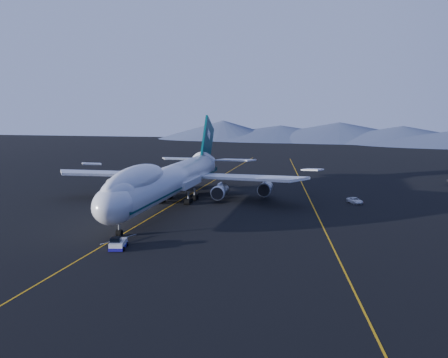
# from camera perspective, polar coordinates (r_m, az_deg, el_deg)

# --- Properties ---
(ground) EXTENTS (500.00, 500.00, 0.00)m
(ground) POSITION_cam_1_polar(r_m,az_deg,el_deg) (109.93, -6.13, -3.09)
(ground) COLOR black
(ground) RESTS_ON ground
(taxiway_line_main) EXTENTS (0.25, 220.00, 0.01)m
(taxiway_line_main) POSITION_cam_1_polar(r_m,az_deg,el_deg) (109.93, -6.13, -3.08)
(taxiway_line_main) COLOR orange
(taxiway_line_main) RESTS_ON ground
(taxiway_line_side) EXTENTS (28.08, 198.09, 0.01)m
(taxiway_line_side) POSITION_cam_1_polar(r_m,az_deg,el_deg) (114.12, 9.97, -2.74)
(taxiway_line_side) COLOR orange
(taxiway_line_side) RESTS_ON ground
(boeing_747) EXTENTS (59.62, 72.43, 19.37)m
(boeing_747) POSITION_cam_1_polar(r_m,az_deg,el_deg) (108.99, -6.17, -0.08)
(boeing_747) COLOR silver
(boeing_747) RESTS_ON ground
(pushback_tug) EXTENTS (3.18, 4.66, 1.87)m
(pushback_tug) POSITION_cam_1_polar(r_m,az_deg,el_deg) (78.42, -11.99, -7.35)
(pushback_tug) COLOR silver
(pushback_tug) RESTS_ON ground
(service_van) EXTENTS (4.00, 5.18, 1.31)m
(service_van) POSITION_cam_1_polar(r_m,az_deg,el_deg) (116.07, 14.74, -2.38)
(service_van) COLOR white
(service_van) RESTS_ON ground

